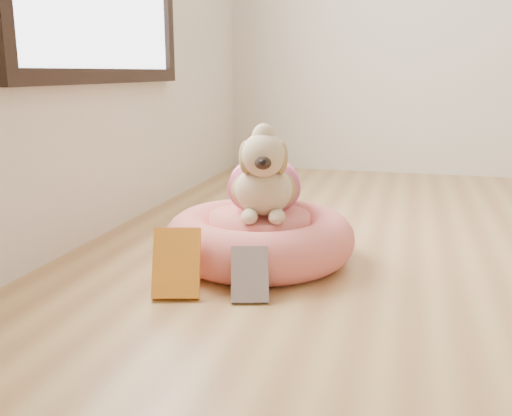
% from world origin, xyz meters
% --- Properties ---
extents(pet_bed, '(0.70, 0.70, 0.18)m').
position_xyz_m(pet_bed, '(-1.25, 0.16, 0.09)').
color(pet_bed, '#DA6955').
rests_on(pet_bed, floor).
extents(dog, '(0.42, 0.53, 0.34)m').
position_xyz_m(dog, '(-1.24, 0.17, 0.35)').
color(dog, olive).
rests_on(dog, pet_bed).
extents(book_yellow, '(0.18, 0.17, 0.21)m').
position_xyz_m(book_yellow, '(-1.42, -0.23, 0.10)').
color(book_yellow, gold).
rests_on(book_yellow, floor).
extents(book_white, '(0.14, 0.14, 0.16)m').
position_xyz_m(book_white, '(-1.19, -0.21, 0.08)').
color(book_white, silver).
rests_on(book_white, floor).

